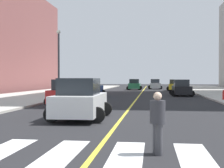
% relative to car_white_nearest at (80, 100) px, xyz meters
% --- Properties ---
extents(crosswalk_paint, '(13.50, 4.00, 0.01)m').
position_rel_car_white_nearest_xyz_m(crosswalk_paint, '(2.08, -7.52, -0.98)').
color(crosswalk_paint, silver).
rests_on(crosswalk_paint, ground).
extents(lane_divider_paint, '(0.16, 80.00, 0.01)m').
position_rel_car_white_nearest_xyz_m(lane_divider_paint, '(2.08, 28.48, -0.98)').
color(lane_divider_paint, yellow).
rests_on(lane_divider_paint, ground).
extents(car_white_nearest, '(2.99, 4.74, 2.10)m').
position_rel_car_white_nearest_xyz_m(car_white_nearest, '(0.00, 0.00, 0.00)').
color(car_white_nearest, silver).
rests_on(car_white_nearest, ground).
extents(car_yellow_second, '(2.78, 4.35, 1.91)m').
position_rel_car_white_nearest_xyz_m(car_yellow_second, '(7.38, 38.08, -0.09)').
color(car_yellow_second, gold).
rests_on(car_yellow_second, ground).
extents(car_silver_third, '(2.82, 4.43, 1.95)m').
position_rel_car_white_nearest_xyz_m(car_silver_third, '(4.17, 46.05, -0.07)').
color(car_silver_third, '#B7B7BC').
rests_on(car_silver_third, ground).
extents(car_black_fourth, '(2.78, 4.40, 1.95)m').
position_rel_car_white_nearest_xyz_m(car_black_fourth, '(7.12, 22.43, -0.07)').
color(car_black_fourth, black).
rests_on(car_black_fourth, ground).
extents(car_red_fifth, '(2.84, 4.52, 2.01)m').
position_rel_car_white_nearest_xyz_m(car_red_fifth, '(-2.86, 7.88, -0.04)').
color(car_red_fifth, red).
rests_on(car_red_fifth, ground).
extents(car_blue_sixth, '(2.93, 4.68, 2.08)m').
position_rel_car_white_nearest_xyz_m(car_blue_sixth, '(-3.28, 19.40, -0.01)').
color(car_blue_sixth, '#2D479E').
rests_on(car_blue_sixth, ground).
extents(car_green_seventh, '(2.78, 4.43, 1.98)m').
position_rel_car_white_nearest_xyz_m(car_green_seventh, '(0.43, 41.18, -0.06)').
color(car_green_seventh, '#236B42').
rests_on(car_green_seventh, ground).
extents(pedestrian_crossing, '(0.43, 0.43, 1.72)m').
position_rel_car_white_nearest_xyz_m(pedestrian_crossing, '(3.81, -7.02, -0.04)').
color(pedestrian_crossing, '#38383D').
rests_on(pedestrian_crossing, ground).
extents(fire_hydrant, '(0.26, 0.26, 0.89)m').
position_rel_car_white_nearest_xyz_m(fire_hydrant, '(10.18, 14.00, -0.40)').
color(fire_hydrant, red).
rests_on(fire_hydrant, sidewalk_kerb_east).
extents(street_lamp, '(0.44, 0.44, 7.12)m').
position_rel_car_white_nearest_xyz_m(street_lamp, '(-6.26, 16.62, 3.39)').
color(street_lamp, '#38383D').
rests_on(street_lamp, sidewalk_kerb_west).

